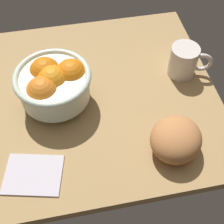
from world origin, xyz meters
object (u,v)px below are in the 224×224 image
Objects in this scene: fruit_bowl at (54,83)px; napkin_folded at (33,174)px; bread_loaf at (176,139)px; mug at (184,61)px.

fruit_bowl is 23.90cm from napkin_folded.
bread_loaf is 0.98× the size of napkin_folded.
fruit_bowl is at bearing 70.61° from napkin_folded.
napkin_folded is (-34.76, -0.58, -3.87)cm from bread_loaf.
bread_loaf reaches higher than napkin_folded.
mug is (10.49, 24.58, 0.42)cm from bread_loaf.
napkin_folded is (-7.62, -21.66, -6.63)cm from fruit_bowl.
mug is (45.25, 25.16, 4.29)cm from napkin_folded.
fruit_bowl is at bearing 142.17° from bread_loaf.
napkin_folded is at bearing -179.04° from bread_loaf.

